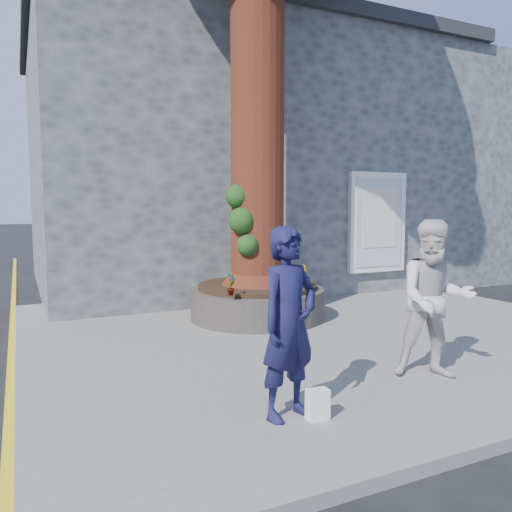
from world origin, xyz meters
name	(u,v)px	position (x,y,z in m)	size (l,w,h in m)	color
ground	(268,363)	(0.00, 0.00, 0.00)	(120.00, 120.00, 0.00)	black
pavement	(323,330)	(1.50, 1.00, 0.06)	(9.00, 8.00, 0.12)	slate
yellow_line	(11,373)	(-3.05, 1.00, 0.00)	(0.10, 30.00, 0.01)	yellow
stone_shop	(231,166)	(2.50, 7.20, 3.16)	(10.30, 8.30, 6.30)	#474A4C
neighbour_shop	(445,179)	(10.50, 7.20, 3.00)	(6.00, 8.00, 6.00)	#474A4C
planter	(257,301)	(0.80, 2.00, 0.41)	(2.30, 2.30, 0.60)	black
man	(289,323)	(-0.72, -1.82, 1.00)	(0.64, 0.42, 1.75)	#15153A
woman	(435,299)	(1.29, -1.58, 1.01)	(0.87, 0.68, 1.79)	silver
shopping_bag	(318,404)	(-0.51, -1.98, 0.26)	(0.20, 0.12, 0.28)	white
plant_a	(231,283)	(-0.05, 1.15, 0.90)	(0.19, 0.13, 0.36)	gray
plant_b	(304,276)	(1.34, 1.35, 0.91)	(0.21, 0.20, 0.38)	gray
plant_c	(259,275)	(0.73, 1.77, 0.90)	(0.20, 0.20, 0.36)	gray
plant_d	(240,269)	(0.84, 2.85, 0.88)	(0.28, 0.25, 0.31)	gray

